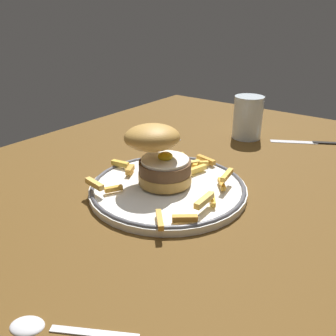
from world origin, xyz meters
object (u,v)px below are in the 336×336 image
object	(u,v)px
water_glass	(248,120)
fork	(156,136)
knife	(315,142)
spoon	(41,325)
dinner_plate	(168,188)
burger	(158,153)

from	to	relation	value
water_glass	fork	distance (cm)	23.20
knife	spoon	distance (cm)	72.31
knife	dinner_plate	bearing A→B (deg)	161.80
burger	spoon	size ratio (longest dim) A/B	1.11
dinner_plate	fork	world-z (taller)	dinner_plate
fork	knife	size ratio (longest dim) A/B	0.88
water_glass	spoon	distance (cm)	66.54
burger	fork	xyz separation A→B (cm)	(22.05, 18.17, -6.70)
burger	spoon	world-z (taller)	burger
water_glass	dinner_plate	bearing A→B (deg)	-177.35
water_glass	spoon	bearing A→B (deg)	-172.42
burger	spoon	distance (cm)	32.61
fork	knife	distance (cm)	38.94
water_glass	fork	size ratio (longest dim) A/B	0.72
burger	knife	world-z (taller)	burger
burger	water_glass	world-z (taller)	burger
burger	water_glass	distance (cm)	35.30
dinner_plate	fork	distance (cm)	29.78
dinner_plate	fork	bearing A→B (deg)	42.74
burger	dinner_plate	bearing A→B (deg)	-85.06
dinner_plate	spoon	bearing A→B (deg)	-166.95
dinner_plate	knife	size ratio (longest dim) A/B	1.67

